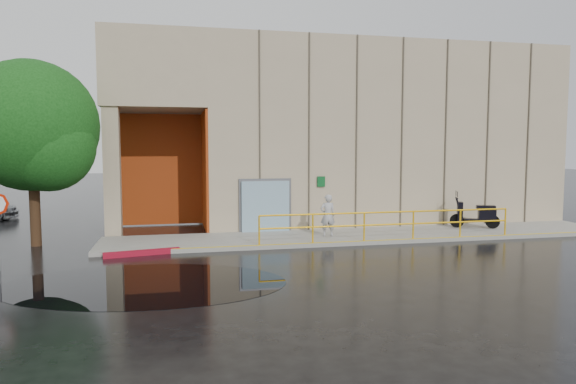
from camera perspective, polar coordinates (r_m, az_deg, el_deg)
The scene contains 9 objects.
ground at distance 14.77m, azimuth 0.70°, elevation -8.62°, with size 120.00×120.00×0.00m, color black.
sidewalk at distance 20.15m, azimuth 8.93°, elevation -4.80°, with size 20.00×3.00×0.15m, color gray.
building at distance 26.34m, azimuth 6.14°, elevation 6.52°, with size 20.00×10.17×8.00m.
guardrail at distance 18.91m, azimuth 11.16°, elevation -3.62°, with size 9.56×0.06×1.03m.
person at distance 19.30m, azimuth 4.43°, elevation -2.60°, with size 0.57×0.38×1.58m, color #B0B0B4.
scooter at distance 22.54m, azimuth 20.13°, elevation -1.57°, with size 2.01×1.35×1.52m.
red_curb at distance 17.27m, azimuth -15.90°, elevation -6.51°, with size 2.40×0.18×0.18m, color maroon.
puddle at distance 13.77m, azimuth -15.68°, elevation -9.80°, with size 7.25×4.46×0.01m, color black.
tree_near at distance 19.90m, azimuth -26.24°, elevation 6.11°, with size 4.55×4.55×6.50m.
Camera 1 is at (-3.26, -13.98, 3.46)m, focal length 32.00 mm.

